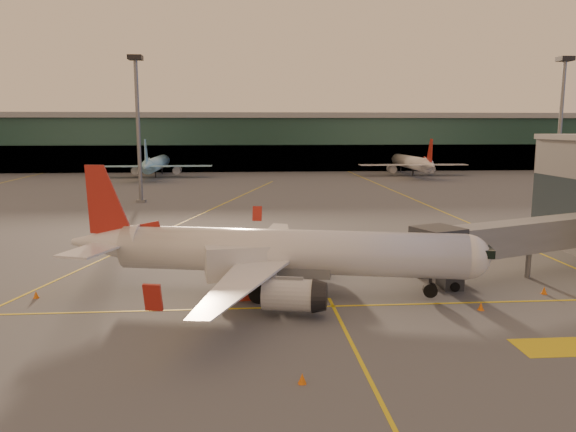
{
  "coord_description": "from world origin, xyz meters",
  "views": [
    {
      "loc": [
        -1.62,
        -35.43,
        13.44
      ],
      "look_at": [
        2.55,
        17.26,
        5.0
      ],
      "focal_mm": 35.0,
      "sensor_mm": 36.0,
      "label": 1
    }
  ],
  "objects": [
    {
      "name": "ground",
      "position": [
        0.0,
        0.0,
        0.0
      ],
      "size": [
        600.0,
        600.0,
        0.0
      ],
      "primitive_type": "plane",
      "color": "#4C4F54",
      "rests_on": "ground"
    },
    {
      "name": "taxi_markings",
      "position": [
        -7.32,
        44.49,
        0.01
      ],
      "size": [
        100.12,
        173.0,
        0.01
      ],
      "color": "yellow",
      "rests_on": "ground"
    },
    {
      "name": "terminal",
      "position": [
        0.0,
        141.79,
        8.76
      ],
      "size": [
        400.0,
        20.0,
        17.6
      ],
      "color": "#19382D",
      "rests_on": "ground"
    },
    {
      "name": "mast_west_near",
      "position": [
        -20.0,
        66.0,
        14.86
      ],
      "size": [
        2.4,
        2.4,
        25.6
      ],
      "color": "slate",
      "rests_on": "ground"
    },
    {
      "name": "mast_east_near",
      "position": [
        55.0,
        62.0,
        14.86
      ],
      "size": [
        2.4,
        2.4,
        25.6
      ],
      "color": "slate",
      "rests_on": "ground"
    },
    {
      "name": "distant_aircraft_row",
      "position": [
        -21.0,
        118.0,
        0.0
      ],
      "size": [
        290.0,
        34.0,
        13.0
      ],
      "color": "#8ACBE8",
      "rests_on": "ground"
    },
    {
      "name": "main_airplane",
      "position": [
        0.83,
        8.63,
        3.36
      ],
      "size": [
        33.95,
        30.86,
        10.33
      ],
      "rotation": [
        0.0,
        0.0,
        -0.22
      ],
      "color": "white",
      "rests_on": "ground"
    },
    {
      "name": "jet_bridge",
      "position": [
        25.0,
        12.39,
        3.6
      ],
      "size": [
        24.31,
        12.17,
        5.34
      ],
      "color": "slate",
      "rests_on": "ground"
    },
    {
      "name": "catering_truck",
      "position": [
        -1.92,
        7.86,
        2.4
      ],
      "size": [
        5.72,
        3.1,
        4.22
      ],
      "rotation": [
        0.0,
        0.0,
        0.14
      ],
      "color": "#A32417",
      "rests_on": "ground"
    },
    {
      "name": "pushback_tug",
      "position": [
        15.35,
        13.13,
        0.69
      ],
      "size": [
        3.5,
        2.17,
        1.71
      ],
      "rotation": [
        0.0,
        0.0,
        0.12
      ],
      "color": "black",
      "rests_on": "ground"
    },
    {
      "name": "cone_nose",
      "position": [
        22.59,
        6.76,
        0.29
      ],
      "size": [
        0.48,
        0.48,
        0.61
      ],
      "color": "orange",
      "rests_on": "ground"
    },
    {
      "name": "cone_tail",
      "position": [
        -18.15,
        8.87,
        0.28
      ],
      "size": [
        0.45,
        0.45,
        0.58
      ],
      "color": "orange",
      "rests_on": "ground"
    },
    {
      "name": "cone_wing_right",
      "position": [
        1.33,
        -7.68,
        0.28
      ],
      "size": [
        0.46,
        0.46,
        0.58
      ],
      "color": "orange",
      "rests_on": "ground"
    },
    {
      "name": "cone_wing_left",
      "position": [
        0.65,
        24.44,
        0.23
      ],
      "size": [
        0.37,
        0.37,
        0.48
      ],
      "color": "orange",
      "rests_on": "ground"
    },
    {
      "name": "cone_fwd",
      "position": [
        15.77,
        3.22,
        0.29
      ],
      "size": [
        0.46,
        0.46,
        0.59
      ],
      "color": "orange",
      "rests_on": "ground"
    }
  ]
}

